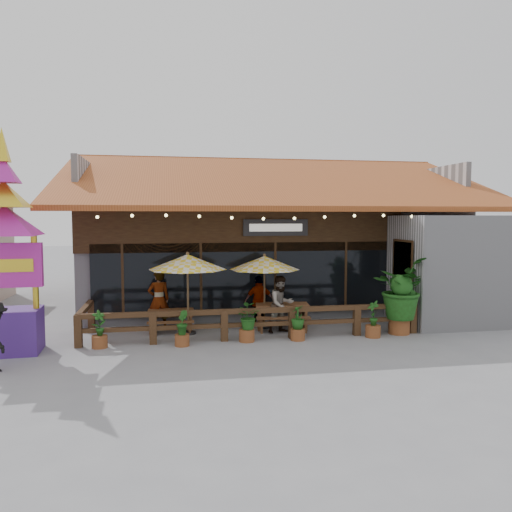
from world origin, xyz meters
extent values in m
plane|color=gray|center=(0.00, 0.00, 0.00)|extent=(100.00, 100.00, 0.00)
cube|color=#BBBBC0|center=(0.00, 7.00, 2.00)|extent=(14.00, 10.00, 4.00)
cube|color=#3B2712|center=(-1.50, 1.92, 3.20)|extent=(11.00, 0.16, 1.60)
cube|color=black|center=(-1.50, 1.90, 1.50)|extent=(10.00, 0.12, 2.40)
cube|color=#F7C86F|center=(-1.50, 2.10, 1.50)|extent=(9.80, 0.05, 2.20)
cube|color=#BBBBC0|center=(5.25, 0.65, 1.80)|extent=(3.50, 2.70, 3.60)
cube|color=#BA371D|center=(3.44, 0.50, 2.00)|extent=(0.06, 1.20, 1.50)
cube|color=#3B2712|center=(3.43, 0.50, 2.00)|extent=(0.04, 1.34, 1.64)
cube|color=#A55125|center=(0.00, 3.50, 4.90)|extent=(15.50, 7.05, 2.37)
cube|color=#A55125|center=(0.00, 10.50, 4.90)|extent=(15.50, 7.05, 2.37)
cube|color=#A55125|center=(0.00, 7.00, 6.02)|extent=(15.50, 0.30, 0.12)
cube|color=#BBBBC0|center=(-7.00, 7.00, 4.70)|extent=(0.20, 9.00, 1.80)
cube|color=#BBBBC0|center=(7.00, 7.00, 4.70)|extent=(0.20, 9.00, 1.80)
cube|color=black|center=(-0.50, 1.80, 3.20)|extent=(2.20, 0.10, 0.55)
cube|color=silver|center=(-0.50, 1.74, 3.20)|extent=(1.80, 0.02, 0.25)
cube|color=#3B2712|center=(-5.50, 1.86, 1.50)|extent=(0.08, 0.08, 2.40)
cube|color=#3B2712|center=(-3.00, 1.86, 1.50)|extent=(0.08, 0.08, 2.40)
cube|color=#3B2712|center=(-0.50, 1.86, 1.50)|extent=(0.08, 0.08, 2.40)
cube|color=#3B2712|center=(2.00, 1.86, 1.50)|extent=(0.08, 0.08, 2.40)
sphere|color=#E6D27E|center=(-6.00, 0.08, 3.55)|extent=(0.09, 0.09, 0.09)
sphere|color=#E6D27E|center=(-5.05, 0.08, 3.59)|extent=(0.09, 0.09, 0.09)
sphere|color=#E6D27E|center=(-4.10, 0.08, 3.60)|extent=(0.09, 0.09, 0.09)
sphere|color=#E6D27E|center=(-3.15, 0.08, 3.57)|extent=(0.09, 0.09, 0.09)
sphere|color=#E6D27E|center=(-2.20, 0.08, 3.53)|extent=(0.09, 0.09, 0.09)
sphere|color=#E6D27E|center=(-1.25, 0.08, 3.50)|extent=(0.09, 0.09, 0.09)
sphere|color=#E6D27E|center=(-0.30, 0.08, 3.51)|extent=(0.09, 0.09, 0.09)
sphere|color=#E6D27E|center=(0.65, 0.08, 3.55)|extent=(0.09, 0.09, 0.09)
sphere|color=#E6D27E|center=(1.60, 0.08, 3.59)|extent=(0.09, 0.09, 0.09)
sphere|color=#E6D27E|center=(2.55, 0.08, 3.60)|extent=(0.09, 0.09, 0.09)
sphere|color=#E6D27E|center=(3.50, 0.08, 3.57)|extent=(0.09, 0.09, 0.09)
cube|color=#4E331B|center=(-6.50, -0.50, 0.45)|extent=(0.20, 0.20, 0.90)
cube|color=#4E331B|center=(-4.50, -0.50, 0.45)|extent=(0.20, 0.20, 0.90)
cube|color=#4E331B|center=(-2.50, -0.50, 0.45)|extent=(0.20, 0.20, 0.90)
cube|color=#4E331B|center=(-0.50, -0.50, 0.45)|extent=(0.20, 0.20, 0.90)
cube|color=#4E331B|center=(1.50, -0.50, 0.45)|extent=(0.20, 0.20, 0.90)
cube|color=#4E331B|center=(3.30, -0.50, 0.45)|extent=(0.20, 0.20, 0.90)
cube|color=#4E331B|center=(-1.60, -0.50, 0.85)|extent=(9.80, 0.16, 0.14)
cube|color=#4E331B|center=(-1.60, -0.50, 0.45)|extent=(9.80, 0.12, 0.12)
cube|color=#4E331B|center=(-6.50, 0.75, 0.85)|extent=(0.16, 2.50, 0.14)
cube|color=#4E331B|center=(-6.50, 1.90, 0.45)|extent=(0.20, 0.20, 0.90)
cylinder|color=brown|center=(-3.48, 0.57, 1.18)|extent=(0.06, 0.06, 2.36)
cone|color=yellow|center=(-3.48, 0.57, 2.20)|extent=(2.73, 2.73, 0.46)
sphere|color=brown|center=(-3.48, 0.57, 2.46)|extent=(0.10, 0.10, 0.10)
cylinder|color=black|center=(-3.48, 0.57, 0.03)|extent=(0.45, 0.45, 0.06)
cylinder|color=brown|center=(-1.03, 1.02, 1.12)|extent=(0.06, 0.06, 2.24)
cone|color=yellow|center=(-1.03, 1.02, 2.10)|extent=(2.70, 2.70, 0.44)
sphere|color=brown|center=(-1.03, 1.02, 2.34)|extent=(0.10, 0.10, 0.10)
cylinder|color=black|center=(-1.03, 1.02, 0.03)|extent=(0.43, 0.43, 0.06)
cube|color=brown|center=(-4.00, 0.99, 0.65)|extent=(1.42, 0.70, 0.05)
cube|color=brown|center=(-4.61, 1.01, 0.32)|extent=(0.09, 0.62, 0.65)
cube|color=brown|center=(-3.38, 0.98, 0.32)|extent=(0.09, 0.62, 0.65)
cube|color=brown|center=(-4.01, 0.51, 0.39)|extent=(1.41, 0.28, 0.04)
cube|color=brown|center=(-3.99, 1.48, 0.39)|extent=(1.41, 0.28, 0.04)
cube|color=brown|center=(-0.52, 0.76, 0.77)|extent=(1.76, 1.01, 0.06)
cube|color=brown|center=(-1.24, 0.86, 0.39)|extent=(0.18, 0.73, 0.77)
cube|color=brown|center=(0.21, 0.66, 0.39)|extent=(0.18, 0.73, 0.77)
cube|color=brown|center=(-0.60, 0.19, 0.46)|extent=(1.69, 0.52, 0.05)
cube|color=brown|center=(-0.44, 1.32, 0.46)|extent=(1.69, 0.52, 0.05)
cube|color=#46227C|center=(-8.17, -0.76, 0.58)|extent=(1.59, 1.23, 1.15)
cube|color=#B22195|center=(-8.17, -0.76, 2.31)|extent=(1.74, 0.32, 1.15)
cube|color=gold|center=(-8.17, -0.90, 2.31)|extent=(1.35, 0.09, 0.34)
cylinder|color=gold|center=(-7.50, -0.76, 2.12)|extent=(0.15, 0.15, 1.92)
pyramid|color=#B22195|center=(-8.17, -0.76, 3.85)|extent=(2.42, 2.42, 0.77)
pyramid|color=gold|center=(-8.17, -0.76, 4.47)|extent=(1.71, 1.71, 0.67)
pyramid|color=#B22195|center=(-8.17, -0.76, 5.10)|extent=(1.11, 1.11, 0.67)
pyramid|color=gold|center=(-8.17, -0.76, 5.82)|extent=(0.50, 0.50, 0.87)
cylinder|color=brown|center=(2.85, -0.53, 0.23)|extent=(0.63, 0.63, 0.46)
imported|color=#1C5E1A|center=(2.85, -0.53, 1.41)|extent=(2.18, 2.25, 1.90)
sphere|color=#1C5E1A|center=(3.01, -0.64, 1.06)|extent=(0.63, 0.63, 0.63)
sphere|color=#1C5E1A|center=(2.72, -0.38, 1.27)|extent=(0.55, 0.55, 0.55)
imported|color=#3B2712|center=(-4.37, 1.40, 0.94)|extent=(0.77, 0.59, 1.88)
imported|color=#3B2712|center=(-0.65, 0.24, 0.88)|extent=(1.04, 0.93, 1.76)
imported|color=#3B2712|center=(-1.15, 1.29, 0.82)|extent=(0.97, 0.42, 1.64)
cylinder|color=brown|center=(-5.93, -0.64, 0.17)|extent=(0.42, 0.42, 0.34)
imported|color=#1C5E1A|center=(-5.93, -0.64, 0.68)|extent=(0.43, 0.37, 0.69)
cylinder|color=brown|center=(-3.71, -0.83, 0.16)|extent=(0.40, 0.40, 0.32)
imported|color=#1C5E1A|center=(-3.71, -0.83, 0.65)|extent=(0.32, 0.39, 0.66)
cylinder|color=brown|center=(-1.88, -0.68, 0.18)|extent=(0.44, 0.44, 0.35)
imported|color=#1C5E1A|center=(-1.88, -0.68, 0.72)|extent=(0.86, 0.87, 0.73)
cylinder|color=brown|center=(-0.40, -0.78, 0.17)|extent=(0.42, 0.42, 0.33)
imported|color=#1C5E1A|center=(-0.40, -0.78, 0.68)|extent=(0.54, 0.54, 0.69)
cylinder|color=brown|center=(1.89, -0.81, 0.18)|extent=(0.44, 0.44, 0.36)
imported|color=#1C5E1A|center=(1.89, -0.81, 0.72)|extent=(0.36, 0.44, 0.73)
camera|label=1|loc=(-4.08, -14.50, 3.55)|focal=35.00mm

